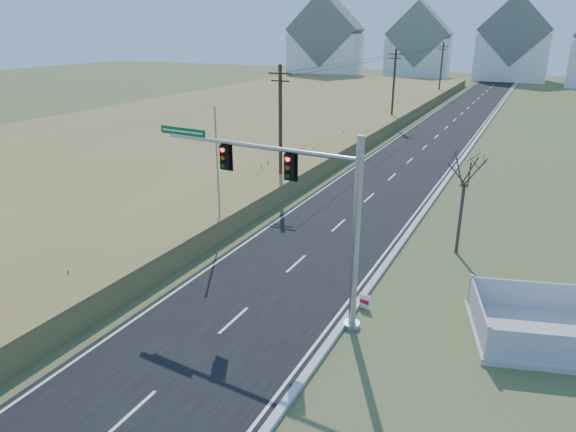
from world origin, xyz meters
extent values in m
plane|color=#4D5E2D|center=(0.00, 0.00, 0.00)|extent=(260.00, 260.00, 0.00)
cube|color=black|center=(0.00, 50.00, 0.03)|extent=(8.00, 180.00, 0.06)
cube|color=#B2AFA8|center=(4.15, 50.00, 0.09)|extent=(0.30, 180.00, 0.18)
cube|color=olive|center=(-24.00, 40.00, 0.65)|extent=(38.00, 110.00, 1.30)
cylinder|color=#422D1E|center=(-6.50, 15.00, 4.50)|extent=(0.26, 0.26, 9.00)
cube|color=#422D1E|center=(-6.50, 15.00, 8.40)|extent=(1.80, 0.10, 0.10)
cube|color=#422D1E|center=(-6.50, 15.00, 7.90)|extent=(1.40, 0.10, 0.10)
cylinder|color=#422D1E|center=(-6.50, 45.00, 4.50)|extent=(0.26, 0.26, 9.00)
cube|color=#422D1E|center=(-6.50, 45.00, 8.40)|extent=(1.80, 0.10, 0.10)
cube|color=#422D1E|center=(-6.50, 45.00, 7.90)|extent=(1.40, 0.10, 0.10)
cylinder|color=#422D1E|center=(-6.50, 75.00, 4.50)|extent=(0.26, 0.26, 9.00)
cube|color=#422D1E|center=(-6.50, 75.00, 8.40)|extent=(1.80, 0.10, 0.10)
cube|color=#422D1E|center=(-6.50, 75.00, 7.90)|extent=(1.40, 0.10, 0.10)
cube|color=white|center=(-38.00, 100.00, 5.00)|extent=(17.38, 13.12, 10.00)
cube|color=slate|center=(-38.00, 100.00, 10.90)|extent=(17.69, 13.38, 16.29)
cube|color=white|center=(-18.00, 108.00, 4.50)|extent=(14.66, 10.95, 9.00)
cube|color=slate|center=(-18.00, 108.00, 9.90)|extent=(14.93, 11.17, 14.26)
cube|color=white|center=(2.00, 112.00, 5.00)|extent=(15.00, 10.00, 10.00)
cube|color=slate|center=(2.00, 112.00, 10.90)|extent=(15.27, 10.20, 15.27)
cylinder|color=#9EA0A5|center=(4.50, -0.27, 0.11)|extent=(0.67, 0.67, 0.22)
cylinder|color=#9EA0A5|center=(4.50, -0.27, 3.91)|extent=(0.29, 0.29, 7.82)
cylinder|color=#9EA0A5|center=(0.04, 0.06, 6.93)|extent=(8.93, 0.83, 0.18)
cube|color=black|center=(1.60, -0.06, 6.30)|extent=(0.36, 0.30, 1.05)
cube|color=black|center=(-1.52, 0.17, 6.30)|extent=(0.36, 0.30, 1.05)
cube|color=#055F2B|center=(-3.75, 0.34, 7.15)|extent=(2.45, 0.22, 0.34)
cube|color=#B7B5AD|center=(11.94, 2.39, 0.12)|extent=(7.30, 5.92, 0.24)
cube|color=#ACADB1|center=(11.39, 4.32, 0.85)|extent=(5.84, 1.75, 1.21)
cube|color=#ACADB1|center=(9.03, 1.55, 0.85)|extent=(1.19, 3.90, 1.21)
cube|color=white|center=(4.50, 1.36, 0.34)|extent=(0.52, 0.14, 0.64)
cube|color=red|center=(4.49, 1.33, 0.34)|extent=(0.41, 0.10, 0.19)
cylinder|color=#B7B5AD|center=(-5.43, 5.30, 0.08)|extent=(0.34, 0.34, 0.15)
cylinder|color=#9EA0A5|center=(-5.43, 5.30, 3.76)|extent=(0.09, 0.09, 7.51)
cylinder|color=#4C3F33|center=(7.07, 9.13, 1.93)|extent=(0.18, 0.18, 3.86)
camera|label=1|loc=(10.11, -17.43, 11.39)|focal=32.00mm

